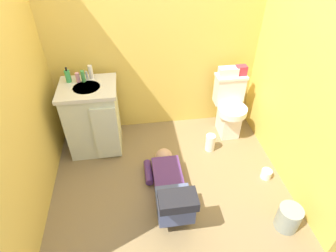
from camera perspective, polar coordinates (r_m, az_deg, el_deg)
The scene contains 17 objects.
ground_plane at distance 3.05m, azimuth 0.10°, elevation -10.99°, with size 2.89×2.99×0.04m, color olive.
wall_back at distance 3.20m, azimuth -2.69°, elevation 18.47°, with size 2.55×0.08×2.40m, color #E4C052.
wall_left at distance 2.43m, azimuth -30.18°, elevation 6.22°, with size 0.08×1.99×2.40m, color #E4C052.
wall_right at distance 2.71m, azimuth 27.40°, elevation 10.26°, with size 0.08×1.99×2.40m, color #E4C052.
toilet at distance 3.48m, azimuth 12.44°, elevation 3.86°, with size 0.36×0.46×0.75m.
vanity_cabinet at distance 3.25m, azimuth -15.01°, elevation 1.69°, with size 0.60×0.53×0.82m.
faucet at distance 3.13m, azimuth -16.26°, elevation 9.89°, with size 0.02×0.02×0.10m, color silver.
person_plumber at distance 2.72m, azimuth 0.47°, elevation -12.65°, with size 0.39×1.06×0.52m.
tissue_box at distance 3.32m, azimuth 12.23°, elevation 10.84°, with size 0.22×0.11×0.10m, color silver.
toiletry_bag at distance 3.37m, azimuth 14.70°, elevation 10.97°, with size 0.12×0.09×0.11m, color #B22D3F.
soap_dispenser at distance 3.14m, azimuth -19.79°, elevation 9.58°, with size 0.06×0.06×0.17m.
bottle_pink at distance 3.12m, azimuth -17.98°, elevation 9.41°, with size 0.04×0.04×0.10m, color pink.
bottle_green at distance 3.10m, azimuth -16.98°, elevation 9.71°, with size 0.04×0.04×0.13m, color #46A150.
bottle_white at distance 3.13m, azimuth -15.52°, elevation 10.57°, with size 0.05×0.05×0.15m, color silver.
trash_can at distance 2.81m, azimuth 23.37°, elevation -16.83°, with size 0.21×0.21×0.24m, color gray.
paper_towel_roll at distance 3.31m, azimuth 8.62°, elevation -3.37°, with size 0.11×0.11×0.21m, color white.
toilet_paper_roll at distance 3.18m, azimuth 19.43°, elevation -9.22°, with size 0.11×0.11×0.10m, color white.
Camera 1 is at (-0.29, -1.95, 2.30)m, focal length 29.83 mm.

